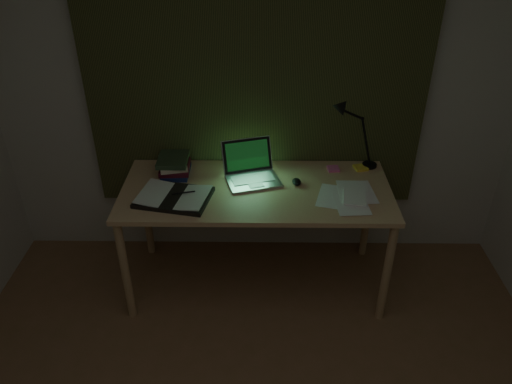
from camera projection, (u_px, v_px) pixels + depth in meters
wall_back at (256, 90)px, 3.25m from camera, size 3.50×0.00×2.50m
curtain at (256, 61)px, 3.11m from camera, size 2.20×0.06×2.00m
desk at (256, 238)px, 3.32m from camera, size 1.69×0.74×0.77m
laptop at (253, 166)px, 3.12m from camera, size 0.42×0.45×0.24m
open_textbook at (174, 197)px, 3.01m from camera, size 0.48×0.39×0.04m
book_stack at (174, 165)px, 3.25m from camera, size 0.22×0.25×0.12m
loose_papers at (347, 196)px, 3.03m from camera, size 0.34×0.35×0.02m
mouse at (297, 182)px, 3.16m from camera, size 0.06×0.09×0.03m
sticky_yellow at (361, 168)px, 3.33m from camera, size 0.10×0.10×0.02m
sticky_pink at (333, 169)px, 3.32m from camera, size 0.08×0.08×0.02m
desk_lamp at (374, 131)px, 3.22m from camera, size 0.38×0.31×0.52m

